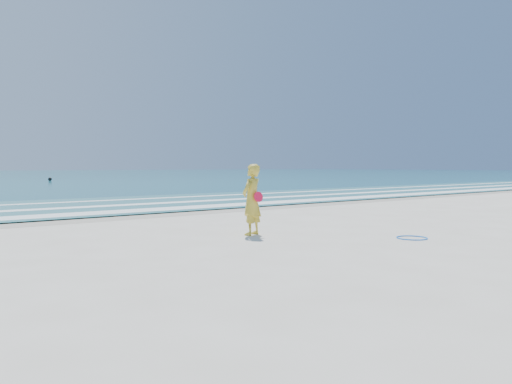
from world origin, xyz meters
TOP-DOWN VIEW (x-y plane):
  - ground at (0.00, 0.00)m, footprint 400.00×400.00m
  - wet_sand at (0.00, 9.00)m, footprint 400.00×2.40m
  - shallow at (0.00, 14.00)m, footprint 400.00×10.00m
  - foam_near at (0.00, 10.30)m, footprint 400.00×1.40m
  - foam_mid at (0.00, 13.20)m, footprint 400.00×0.90m
  - foam_far at (0.00, 16.50)m, footprint 400.00×0.60m
  - hoop at (1.75, -0.49)m, footprint 0.91×0.91m
  - buoy at (8.40, 52.51)m, footprint 0.41×0.41m
  - woman at (-0.96, 2.44)m, footprint 0.78×0.66m

SIDE VIEW (x-z plane):
  - ground at x=0.00m, z-range 0.00..0.00m
  - wet_sand at x=0.00m, z-range 0.00..0.00m
  - hoop at x=1.75m, z-range 0.00..0.03m
  - shallow at x=0.00m, z-range 0.04..0.05m
  - foam_near at x=0.00m, z-range 0.05..0.06m
  - foam_mid at x=0.00m, z-range 0.05..0.06m
  - foam_far at x=0.00m, z-range 0.05..0.06m
  - buoy at x=8.40m, z-range 0.04..0.45m
  - woman at x=-0.96m, z-range 0.00..1.83m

